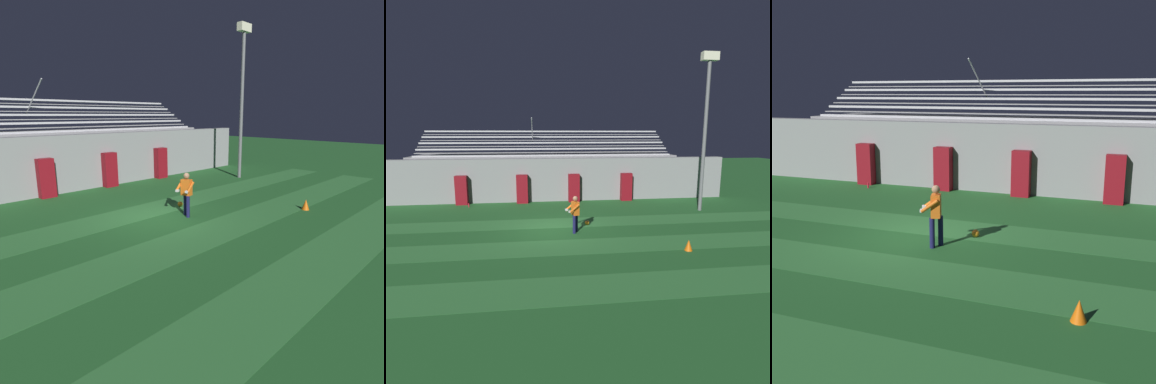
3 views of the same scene
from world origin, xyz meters
The scene contains 15 objects.
ground_plane centered at (0.00, 0.00, 0.00)m, with size 80.00×80.00×0.00m, color #236028.
turf_stripe_near centered at (0.00, -6.00, 0.00)m, with size 28.00×1.75×0.01m, color #337A38.
turf_stripe_mid centered at (0.00, -2.50, 0.00)m, with size 28.00×1.75×0.01m, color #337A38.
turf_stripe_far centered at (0.00, 1.00, 0.00)m, with size 28.00×1.75×0.01m, color #337A38.
back_wall centered at (0.00, 6.50, 1.40)m, with size 24.00×0.60×2.80m, color gray.
padding_pillar_gate_left centered at (-1.66, 5.95, 0.91)m, with size 0.71×0.44×1.82m, color maroon.
padding_pillar_gate_right centered at (1.66, 5.95, 0.91)m, with size 0.71×0.44×1.82m, color maroon.
padding_pillar_far_left centered at (-5.39, 5.95, 0.91)m, with size 0.71×0.44×1.82m, color maroon.
padding_pillar_far_right centered at (5.16, 5.95, 0.91)m, with size 0.71×0.44×1.82m, color maroon.
bleacher_stand centered at (0.00, 8.84, 1.50)m, with size 18.00×4.05×5.43m.
floodlight_pole centered at (8.64, 2.64, 5.44)m, with size 0.90×0.36×8.69m.
goalkeeper centered at (0.93, -0.67, 0.95)m, with size 0.63×0.69×1.67m.
soccer_ball centered at (1.66, 0.46, 0.11)m, with size 0.22×0.22×0.22m, color orange.
traffic_cone centered at (4.96, -3.46, 0.21)m, with size 0.30×0.30×0.42m, color orange.
water_bottle centered at (-4.85, 5.20, 0.12)m, with size 0.07×0.07×0.24m, color red.
Camera 2 is at (-0.73, -14.46, 4.40)m, focal length 30.00 mm.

